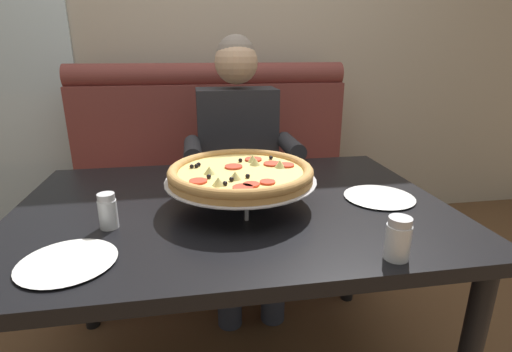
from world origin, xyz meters
TOP-DOWN VIEW (x-y plane):
  - back_wall_with_window at (0.00, 1.51)m, footprint 6.00×0.12m
  - booth_bench at (0.00, 0.94)m, footprint 1.63×0.78m
  - dining_table at (0.00, 0.00)m, footprint 1.37×0.95m
  - diner_main at (0.11, 0.68)m, footprint 0.54×0.64m
  - pizza at (0.03, -0.01)m, footprint 0.48×0.48m
  - shaker_parmesan at (-0.36, -0.12)m, footprint 0.05×0.05m
  - shaker_oregano at (0.35, -0.41)m, footprint 0.06×0.06m
  - plate_near_left at (0.49, -0.04)m, footprint 0.23×0.23m
  - plate_near_right at (-0.42, -0.30)m, footprint 0.22×0.22m
  - patio_chair at (-1.48, 2.01)m, footprint 0.40×0.40m

SIDE VIEW (x-z plane):
  - booth_bench at x=0.00m, z-range -0.17..0.96m
  - patio_chair at x=-1.48m, z-range 0.09..0.95m
  - dining_table at x=0.00m, z-range 0.29..1.02m
  - diner_main at x=0.11m, z-range 0.07..1.35m
  - plate_near_right at x=-0.42m, z-range 0.73..0.75m
  - plate_near_left at x=0.49m, z-range 0.73..0.75m
  - shaker_parmesan at x=-0.36m, z-range 0.72..0.82m
  - shaker_oregano at x=0.35m, z-range 0.72..0.83m
  - pizza at x=0.03m, z-range 0.76..0.90m
  - back_wall_with_window at x=0.00m, z-range 0.00..2.80m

